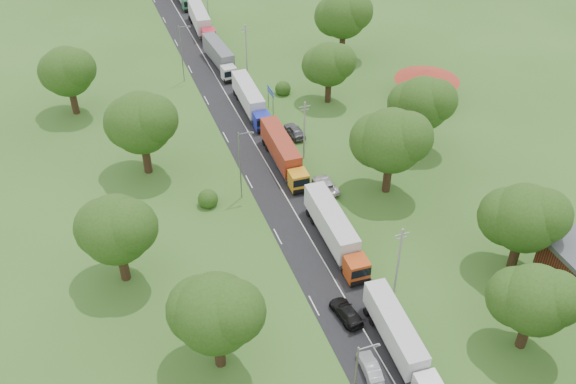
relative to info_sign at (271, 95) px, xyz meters
name	(u,v)px	position (x,y,z in m)	size (l,w,h in m)	color
ground	(324,262)	(-5.20, -35.00, -3.00)	(260.00, 260.00, 0.00)	#30551C
road	(270,169)	(-5.20, -15.00, -3.00)	(8.00, 200.00, 0.04)	black
info_sign	(271,95)	(0.00, 0.00, 0.00)	(0.12, 3.10, 4.10)	slate
pole_1	(398,260)	(0.30, -42.00, 1.68)	(1.60, 0.24, 9.00)	gray
pole_2	(304,129)	(0.30, -14.00, 1.68)	(1.60, 0.24, 9.00)	gray
pole_3	(246,49)	(0.30, 14.00, 1.68)	(1.60, 0.24, 9.00)	gray
lamp_0	(357,381)	(-10.55, -55.00, 2.55)	(2.03, 0.22, 10.00)	slate
lamp_1	(241,162)	(-10.55, -20.00, 2.55)	(2.03, 0.22, 10.00)	slate
lamp_2	(182,51)	(-10.55, 15.00, 2.55)	(2.03, 0.22, 10.00)	slate
tree_2	(534,299)	(8.79, -52.86, 3.59)	(8.00, 8.00, 10.10)	#382616
tree_3	(524,217)	(14.79, -42.84, 4.22)	(8.80, 8.80, 11.07)	#382616
tree_4	(391,140)	(7.79, -24.83, 4.85)	(9.60, 9.60, 12.05)	#382616
tree_5	(422,103)	(16.79, -16.84, 4.22)	(8.80, 8.80, 11.07)	#382616
tree_6	(329,64)	(9.79, 0.14, 3.59)	(8.00, 8.00, 10.10)	#382616
tree_7	(343,15)	(18.79, 15.17, 4.85)	(9.60, 9.60, 12.05)	#382616
tree_10	(215,312)	(-20.21, -44.84, 4.22)	(8.80, 8.80, 11.07)	#382616
tree_11	(116,229)	(-27.21, -29.84, 4.22)	(8.80, 8.80, 11.07)	#382616
tree_12	(141,122)	(-21.21, -9.83, 4.85)	(9.60, 9.60, 12.05)	#382616
tree_13	(67,71)	(-29.21, 10.16, 4.22)	(8.80, 8.80, 11.07)	#382616
house_cream	(427,80)	(24.80, -5.00, 0.64)	(10.08, 10.08, 5.80)	beige
truck_0	(399,337)	(-3.19, -49.37, -1.02)	(2.95, 13.53, 3.74)	white
truck_1	(334,229)	(-2.87, -32.40, -0.82)	(2.84, 14.87, 4.12)	#B03E14
truck_2	(283,152)	(-3.10, -14.68, -0.89)	(2.75, 14.41, 3.99)	orange
truck_3	(250,99)	(-2.96, 1.39, -0.91)	(2.75, 14.24, 3.94)	#1A25A0
truck_4	(220,56)	(-3.39, 18.40, -0.96)	(3.12, 13.91, 3.84)	silver
truck_5	(201,20)	(-2.89, 34.91, -0.79)	(3.35, 15.12, 4.18)	red
car_lane_mid	(370,367)	(-6.87, -50.79, -2.33)	(1.42, 4.06, 1.34)	#A9ABB2
car_lane_rear	(346,312)	(-6.20, -43.60, -2.30)	(1.97, 4.85, 1.41)	black
car_verge_near	(325,185)	(0.30, -22.07, -2.30)	(2.33, 5.05, 1.40)	#B6B6B6
car_verge_far	(294,131)	(1.07, -8.00, -2.18)	(1.95, 4.85, 1.65)	#4C4E52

